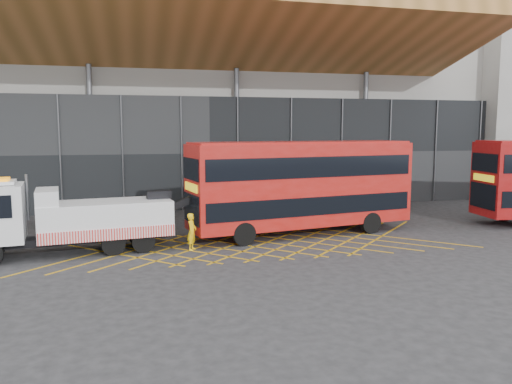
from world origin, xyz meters
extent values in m
plane|color=#252527|center=(0.00, 0.00, 0.00)|extent=(120.00, 120.00, 0.00)
cube|color=#C99213|center=(-4.80, 0.00, 0.01)|extent=(7.16, 7.16, 0.01)
cube|color=#C99213|center=(-4.80, 0.00, 0.01)|extent=(7.16, 7.16, 0.01)
cube|color=#C99213|center=(-3.20, 0.00, 0.01)|extent=(7.16, 7.16, 0.01)
cube|color=#C99213|center=(-3.20, 0.00, 0.01)|extent=(7.16, 7.16, 0.01)
cube|color=#C99213|center=(-1.60, 0.00, 0.01)|extent=(7.16, 7.16, 0.01)
cube|color=#C99213|center=(-1.60, 0.00, 0.01)|extent=(7.16, 7.16, 0.01)
cube|color=#C99213|center=(0.00, 0.00, 0.01)|extent=(7.16, 7.16, 0.01)
cube|color=#C99213|center=(0.00, 0.00, 0.01)|extent=(7.16, 7.16, 0.01)
cube|color=#C99213|center=(1.60, 0.00, 0.01)|extent=(7.16, 7.16, 0.01)
cube|color=#C99213|center=(1.60, 0.00, 0.01)|extent=(7.16, 7.16, 0.01)
cube|color=#C99213|center=(3.20, 0.00, 0.01)|extent=(7.16, 7.16, 0.01)
cube|color=#C99213|center=(3.20, 0.00, 0.01)|extent=(7.16, 7.16, 0.01)
cube|color=#C99213|center=(4.80, 0.00, 0.01)|extent=(7.16, 7.16, 0.01)
cube|color=#C99213|center=(4.80, 0.00, 0.01)|extent=(7.16, 7.16, 0.01)
cube|color=#C99213|center=(6.40, 0.00, 0.01)|extent=(7.16, 7.16, 0.01)
cube|color=#C99213|center=(6.40, 0.00, 0.01)|extent=(7.16, 7.16, 0.01)
cube|color=#C99213|center=(8.00, 0.00, 0.01)|extent=(7.16, 7.16, 0.01)
cube|color=#C99213|center=(8.00, 0.00, 0.01)|extent=(7.16, 7.16, 0.01)
cube|color=#C99213|center=(9.60, 0.00, 0.01)|extent=(7.16, 7.16, 0.01)
cube|color=#C99213|center=(9.60, 0.00, 0.01)|extent=(7.16, 7.16, 0.01)
cube|color=gray|center=(2.00, 19.00, 9.00)|extent=(55.00, 14.00, 18.00)
cube|color=black|center=(2.00, 11.70, 4.00)|extent=(55.00, 0.80, 8.00)
cube|color=olive|center=(0.00, 8.00, 11.50)|extent=(40.00, 11.93, 4.07)
cylinder|color=#595B60|center=(-6.00, 11.50, 5.00)|extent=(0.36, 0.36, 10.00)
cylinder|color=#595B60|center=(4.00, 11.50, 5.00)|extent=(0.36, 0.36, 10.00)
cylinder|color=#595B60|center=(14.00, 11.50, 5.00)|extent=(0.36, 0.36, 10.00)
cube|color=black|center=(-5.91, -0.08, 0.67)|extent=(9.17, 2.21, 0.34)
cube|color=white|center=(-4.57, 0.10, 1.59)|extent=(6.23, 3.20, 1.54)
cube|color=red|center=(-4.40, -1.12, 1.01)|extent=(5.91, 0.88, 0.53)
cube|color=white|center=(-7.05, -0.24, 2.69)|extent=(1.27, 2.42, 0.67)
cube|color=black|center=(-2.10, 0.45, 2.50)|extent=(1.21, 0.63, 0.48)
cube|color=black|center=(-1.15, 0.58, 2.02)|extent=(2.13, 0.62, 1.04)
cylinder|color=black|center=(-2.91, -0.69, 0.53)|extent=(1.09, 0.48, 1.06)
cylinder|color=black|center=(-3.19, 1.31, 0.53)|extent=(1.09, 0.48, 1.06)
cylinder|color=#595B60|center=(-8.04, 0.59, 2.59)|extent=(0.13, 0.13, 2.11)
cube|color=#AD140F|center=(5.58, 1.51, 2.76)|extent=(12.67, 4.93, 4.36)
cube|color=black|center=(5.58, 1.51, 1.74)|extent=(12.19, 4.90, 0.96)
cube|color=black|center=(5.58, 1.51, 3.76)|extent=(12.19, 4.90, 1.07)
cube|color=black|center=(-0.53, 0.46, 1.80)|extent=(0.49, 2.50, 1.46)
cube|color=black|center=(-0.53, 0.46, 3.76)|extent=(0.49, 2.50, 1.07)
cube|color=yellow|center=(-0.54, 0.45, 2.87)|extent=(0.40, 1.99, 0.39)
cube|color=#AD140F|center=(5.58, 1.51, 4.98)|extent=(12.39, 4.66, 0.13)
cylinder|color=black|center=(1.93, -0.42, 0.58)|extent=(1.21, 0.53, 1.17)
cylinder|color=black|center=(1.49, 2.11, 0.58)|extent=(1.21, 0.53, 1.17)
cylinder|color=black|center=(9.35, 0.86, 0.58)|extent=(1.21, 0.53, 1.17)
cylinder|color=black|center=(8.91, 3.39, 0.58)|extent=(1.21, 0.53, 1.17)
cube|color=black|center=(16.76, 1.32, 1.80)|extent=(0.32, 2.51, 1.46)
cube|color=black|center=(16.76, 1.32, 3.76)|extent=(0.32, 2.51, 1.07)
cube|color=yellow|center=(16.75, 1.32, 2.87)|extent=(0.27, 2.00, 0.39)
cylinder|color=black|center=(19.15, 2.36, 0.58)|extent=(1.20, 0.46, 1.17)
imported|color=yellow|center=(-0.66, -0.70, 0.88)|extent=(0.64, 0.76, 1.76)
camera|label=1|loc=(-3.15, -23.93, 5.66)|focal=35.00mm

